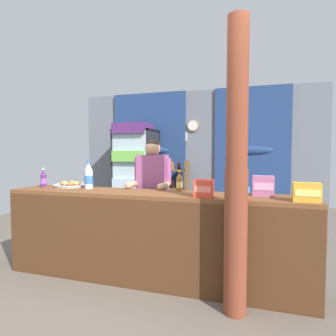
{
  "coord_description": "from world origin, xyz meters",
  "views": [
    {
      "loc": [
        1.18,
        -2.4,
        1.37
      ],
      "look_at": [
        0.22,
        0.67,
        1.19
      ],
      "focal_mm": 30.47,
      "sensor_mm": 36.0,
      "label": 1
    }
  ],
  "objects_px": {
    "snack_box_choco_powder": "(307,192)",
    "pastry_tray": "(71,185)",
    "timber_post": "(236,175)",
    "soda_bottle_iced_tea": "(179,182)",
    "soda_bottle_grape_soda": "(43,179)",
    "plastic_lawn_chair": "(242,208)",
    "shopkeeper": "(152,187)",
    "snack_box_crackers": "(204,188)",
    "stall_counter": "(147,229)",
    "bottle_shelf_rack": "(176,191)",
    "soda_bottle_water": "(89,176)",
    "drink_fridge": "(135,168)",
    "snack_box_wafer": "(263,186)"
  },
  "relations": [
    {
      "from": "snack_box_choco_powder",
      "to": "drink_fridge",
      "type": "bearing_deg",
      "value": 137.19
    },
    {
      "from": "soda_bottle_grape_soda",
      "to": "snack_box_choco_powder",
      "type": "height_order",
      "value": "soda_bottle_grape_soda"
    },
    {
      "from": "timber_post",
      "to": "snack_box_crackers",
      "type": "relative_size",
      "value": 14.45
    },
    {
      "from": "snack_box_wafer",
      "to": "snack_box_crackers",
      "type": "bearing_deg",
      "value": -158.14
    },
    {
      "from": "timber_post",
      "to": "snack_box_wafer",
      "type": "xyz_separation_m",
      "value": [
        0.22,
        0.46,
        -0.14
      ]
    },
    {
      "from": "soda_bottle_iced_tea",
      "to": "snack_box_choco_powder",
      "type": "xyz_separation_m",
      "value": [
        1.22,
        -0.35,
        -0.01
      ]
    },
    {
      "from": "drink_fridge",
      "to": "soda_bottle_grape_soda",
      "type": "height_order",
      "value": "drink_fridge"
    },
    {
      "from": "timber_post",
      "to": "shopkeeper",
      "type": "height_order",
      "value": "timber_post"
    },
    {
      "from": "drink_fridge",
      "to": "soda_bottle_grape_soda",
      "type": "relative_size",
      "value": 8.13
    },
    {
      "from": "soda_bottle_water",
      "to": "snack_box_choco_powder",
      "type": "relative_size",
      "value": 1.51
    },
    {
      "from": "soda_bottle_iced_tea",
      "to": "timber_post",
      "type": "bearing_deg",
      "value": -42.21
    },
    {
      "from": "pastry_tray",
      "to": "bottle_shelf_rack",
      "type": "bearing_deg",
      "value": 72.28
    },
    {
      "from": "pastry_tray",
      "to": "shopkeeper",
      "type": "bearing_deg",
      "value": 14.78
    },
    {
      "from": "stall_counter",
      "to": "soda_bottle_water",
      "type": "distance_m",
      "value": 0.98
    },
    {
      "from": "stall_counter",
      "to": "bottle_shelf_rack",
      "type": "relative_size",
      "value": 2.66
    },
    {
      "from": "plastic_lawn_chair",
      "to": "pastry_tray",
      "type": "relative_size",
      "value": 2.05
    },
    {
      "from": "soda_bottle_iced_tea",
      "to": "shopkeeper",
      "type": "bearing_deg",
      "value": 147.4
    },
    {
      "from": "bottle_shelf_rack",
      "to": "plastic_lawn_chair",
      "type": "height_order",
      "value": "bottle_shelf_rack"
    },
    {
      "from": "timber_post",
      "to": "plastic_lawn_chair",
      "type": "distance_m",
      "value": 2.27
    },
    {
      "from": "shopkeeper",
      "to": "drink_fridge",
      "type": "bearing_deg",
      "value": 119.35
    },
    {
      "from": "pastry_tray",
      "to": "soda_bottle_iced_tea",
      "type": "bearing_deg",
      "value": -0.17
    },
    {
      "from": "timber_post",
      "to": "soda_bottle_iced_tea",
      "type": "distance_m",
      "value": 0.89
    },
    {
      "from": "snack_box_wafer",
      "to": "plastic_lawn_chair",
      "type": "bearing_deg",
      "value": 98.97
    },
    {
      "from": "drink_fridge",
      "to": "plastic_lawn_chair",
      "type": "relative_size",
      "value": 2.24
    },
    {
      "from": "bottle_shelf_rack",
      "to": "pastry_tray",
      "type": "height_order",
      "value": "bottle_shelf_rack"
    },
    {
      "from": "stall_counter",
      "to": "bottle_shelf_rack",
      "type": "distance_m",
      "value": 2.6
    },
    {
      "from": "plastic_lawn_chair",
      "to": "soda_bottle_water",
      "type": "distance_m",
      "value": 2.45
    },
    {
      "from": "timber_post",
      "to": "shopkeeper",
      "type": "distance_m",
      "value": 1.38
    },
    {
      "from": "timber_post",
      "to": "snack_box_choco_powder",
      "type": "xyz_separation_m",
      "value": [
        0.57,
        0.23,
        -0.16
      ]
    },
    {
      "from": "plastic_lawn_chair",
      "to": "soda_bottle_water",
      "type": "height_order",
      "value": "soda_bottle_water"
    },
    {
      "from": "snack_box_wafer",
      "to": "snack_box_choco_powder",
      "type": "relative_size",
      "value": 0.9
    },
    {
      "from": "snack_box_choco_powder",
      "to": "pastry_tray",
      "type": "bearing_deg",
      "value": 172.22
    },
    {
      "from": "soda_bottle_water",
      "to": "snack_box_crackers",
      "type": "bearing_deg",
      "value": -9.17
    },
    {
      "from": "snack_box_choco_powder",
      "to": "pastry_tray",
      "type": "relative_size",
      "value": 0.53
    },
    {
      "from": "snack_box_wafer",
      "to": "bottle_shelf_rack",
      "type": "bearing_deg",
      "value": 123.04
    },
    {
      "from": "soda_bottle_water",
      "to": "pastry_tray",
      "type": "height_order",
      "value": "soda_bottle_water"
    },
    {
      "from": "snack_box_crackers",
      "to": "plastic_lawn_chair",
      "type": "bearing_deg",
      "value": 81.96
    },
    {
      "from": "pastry_tray",
      "to": "timber_post",
      "type": "bearing_deg",
      "value": -16.13
    },
    {
      "from": "snack_box_wafer",
      "to": "snack_box_crackers",
      "type": "relative_size",
      "value": 1.17
    },
    {
      "from": "pastry_tray",
      "to": "plastic_lawn_chair",
      "type": "bearing_deg",
      "value": 38.16
    },
    {
      "from": "shopkeeper",
      "to": "pastry_tray",
      "type": "height_order",
      "value": "shopkeeper"
    },
    {
      "from": "drink_fridge",
      "to": "bottle_shelf_rack",
      "type": "bearing_deg",
      "value": 9.28
    },
    {
      "from": "snack_box_crackers",
      "to": "drink_fridge",
      "type": "bearing_deg",
      "value": 125.99
    },
    {
      "from": "plastic_lawn_chair",
      "to": "snack_box_crackers",
      "type": "height_order",
      "value": "snack_box_crackers"
    },
    {
      "from": "soda_bottle_grape_soda",
      "to": "plastic_lawn_chair",
      "type": "bearing_deg",
      "value": 36.87
    },
    {
      "from": "pastry_tray",
      "to": "drink_fridge",
      "type": "bearing_deg",
      "value": 91.72
    },
    {
      "from": "shopkeeper",
      "to": "pastry_tray",
      "type": "bearing_deg",
      "value": -165.22
    },
    {
      "from": "soda_bottle_water",
      "to": "soda_bottle_iced_tea",
      "type": "bearing_deg",
      "value": 6.11
    },
    {
      "from": "shopkeeper",
      "to": "soda_bottle_grape_soda",
      "type": "distance_m",
      "value": 1.34
    },
    {
      "from": "timber_post",
      "to": "soda_bottle_iced_tea",
      "type": "height_order",
      "value": "timber_post"
    }
  ]
}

